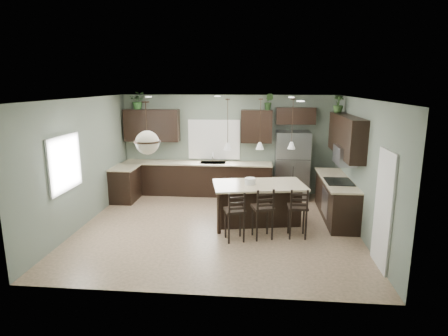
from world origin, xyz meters
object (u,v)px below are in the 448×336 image
at_px(kitchen_island, 259,204).
at_px(serving_dish, 250,181).
at_px(refrigerator, 292,165).
at_px(bar_stool_left, 235,216).
at_px(plant_back_left, 138,101).
at_px(bar_stool_right, 297,212).
at_px(bar_stool_center, 263,213).

relative_size(kitchen_island, serving_dish, 8.34).
height_order(refrigerator, bar_stool_left, refrigerator).
bearing_deg(plant_back_left, bar_stool_left, -47.89).
distance_m(bar_stool_right, plant_back_left, 5.54).
distance_m(kitchen_island, serving_dish, 0.57).
bearing_deg(bar_stool_center, bar_stool_right, -7.60).
bearing_deg(kitchen_island, serving_dish, -180.00).
relative_size(bar_stool_left, plant_back_left, 2.18).
bearing_deg(bar_stool_right, plant_back_left, 143.01).
height_order(serving_dish, plant_back_left, plant_back_left).
xyz_separation_m(refrigerator, plant_back_left, (-4.29, 0.19, 1.71)).
distance_m(serving_dish, bar_stool_right, 1.27).
distance_m(bar_stool_center, bar_stool_right, 0.72).
bearing_deg(serving_dish, plant_back_left, 144.42).
height_order(kitchen_island, bar_stool_left, bar_stool_left).
height_order(bar_stool_center, bar_stool_right, bar_stool_center).
xyz_separation_m(serving_dish, bar_stool_left, (-0.28, -0.94, -0.48)).
bearing_deg(serving_dish, refrigerator, 62.44).
height_order(bar_stool_left, bar_stool_center, bar_stool_center).
height_order(refrigerator, bar_stool_right, refrigerator).
height_order(kitchen_island, bar_stool_center, bar_stool_center).
bearing_deg(bar_stool_left, kitchen_island, 47.15).
xyz_separation_m(kitchen_island, bar_stool_right, (0.79, -0.69, 0.07)).
bearing_deg(serving_dish, bar_stool_center, -70.33).
relative_size(kitchen_island, bar_stool_right, 1.88).
distance_m(refrigerator, serving_dish, 2.36).
distance_m(bar_stool_left, bar_stool_right, 1.30).
bearing_deg(bar_stool_right, bar_stool_center, -172.52).
bearing_deg(bar_stool_right, bar_stool_left, -169.15).
bearing_deg(bar_stool_center, kitchen_island, 78.72).
relative_size(bar_stool_center, bar_stool_right, 1.02).
relative_size(bar_stool_right, plant_back_left, 2.23).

